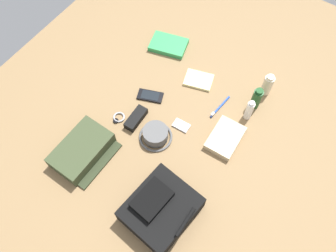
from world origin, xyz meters
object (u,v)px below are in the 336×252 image
(toiletry_pouch, at_px, (82,151))
(sunglasses_case, at_px, (136,118))
(toothbrush, at_px, (219,108))
(toothpaste_tube, at_px, (249,110))
(paperback_novel, at_px, (169,45))
(notepad, at_px, (199,80))
(folded_towel, at_px, (225,138))
(wristwatch, at_px, (119,118))
(bucket_hat, at_px, (156,135))
(media_player, at_px, (181,125))
(lotion_bottle, at_px, (268,85))
(shampoo_bottle, at_px, (257,98))
(backpack, at_px, (160,209))
(cell_phone, at_px, (150,96))

(toiletry_pouch, height_order, sunglasses_case, toiletry_pouch)
(toiletry_pouch, distance_m, toothbrush, 0.73)
(toothpaste_tube, relative_size, paperback_novel, 0.58)
(toothpaste_tube, height_order, notepad, toothpaste_tube)
(toiletry_pouch, distance_m, folded_towel, 0.70)
(paperback_novel, distance_m, wristwatch, 0.55)
(bucket_hat, xyz_separation_m, media_player, (-0.13, 0.07, -0.02))
(media_player, bearing_deg, toiletry_pouch, -38.09)
(toiletry_pouch, height_order, wristwatch, toiletry_pouch)
(lotion_bottle, distance_m, wristwatch, 0.80)
(toothpaste_tube, xyz_separation_m, media_player, (0.24, -0.25, -0.06))
(toothpaste_tube, xyz_separation_m, toothbrush, (0.04, -0.14, -0.06))
(lotion_bottle, bearing_deg, shampoo_bottle, -4.74)
(shampoo_bottle, bearing_deg, sunglasses_case, -47.59)
(folded_towel, bearing_deg, backpack, -7.11)
(shampoo_bottle, height_order, sunglasses_case, shampoo_bottle)
(shampoo_bottle, bearing_deg, paperback_novel, -97.66)
(wristwatch, xyz_separation_m, folded_towel, (-0.20, 0.52, 0.01))
(toothbrush, xyz_separation_m, folded_towel, (0.14, 0.12, 0.01))
(backpack, xyz_separation_m, toiletry_pouch, (-0.03, -0.47, -0.02))
(lotion_bottle, height_order, sunglasses_case, lotion_bottle)
(toiletry_pouch, relative_size, folded_towel, 1.49)
(backpack, height_order, toiletry_pouch, backpack)
(paperback_novel, bearing_deg, backpack, 31.84)
(media_player, xyz_separation_m, notepad, (-0.29, -0.07, 0.00))
(toiletry_pouch, xyz_separation_m, folded_towel, (-0.45, 0.53, -0.02))
(lotion_bottle, bearing_deg, sunglasses_case, -41.61)
(shampoo_bottle, relative_size, folded_towel, 0.69)
(wristwatch, bearing_deg, toiletry_pouch, -4.06)
(media_player, bearing_deg, notepad, -165.66)
(backpack, relative_size, toothbrush, 2.00)
(bucket_hat, relative_size, folded_towel, 0.84)
(shampoo_bottle, xyz_separation_m, toothpaste_tube, (0.08, 0.00, -0.00))
(media_player, height_order, toothbrush, toothbrush)
(lotion_bottle, height_order, shampoo_bottle, shampoo_bottle)
(paperback_novel, xyz_separation_m, sunglasses_case, (0.50, 0.14, 0.01))
(backpack, height_order, paperback_novel, backpack)
(toiletry_pouch, xyz_separation_m, bucket_hat, (-0.27, 0.24, -0.01))
(wristwatch, relative_size, toothbrush, 0.43)
(wristwatch, height_order, folded_towel, folded_towel)
(shampoo_bottle, relative_size, toothbrush, 0.84)
(toothbrush, distance_m, sunglasses_case, 0.44)
(paperback_novel, bearing_deg, shampoo_bottle, 82.34)
(cell_phone, distance_m, notepad, 0.28)
(toothpaste_tube, distance_m, notepad, 0.34)
(lotion_bottle, height_order, media_player, lotion_bottle)
(backpack, relative_size, notepad, 2.19)
(cell_phone, distance_m, sunglasses_case, 0.16)
(bucket_hat, xyz_separation_m, paperback_novel, (-0.53, -0.28, -0.02))
(toothpaste_tube, distance_m, folded_towel, 0.19)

